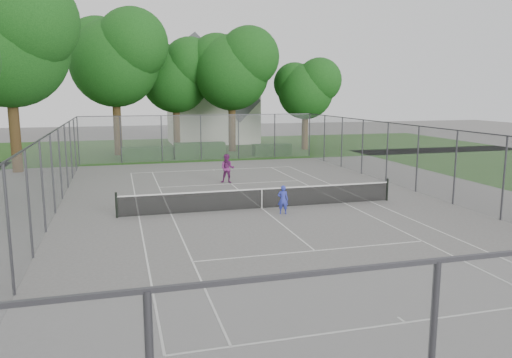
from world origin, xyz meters
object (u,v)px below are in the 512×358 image
object	(u,v)px
house	(212,100)
woman_player	(227,168)
tennis_net	(262,198)
girl_player	(283,200)

from	to	relation	value
house	woman_player	xyz separation A→B (m)	(-3.56, -23.79, -3.54)
tennis_net	woman_player	distance (m)	6.84
tennis_net	house	xyz separation A→B (m)	(3.44, 30.62, 3.87)
tennis_net	woman_player	xyz separation A→B (m)	(-0.12, 6.83, 0.34)
house	girl_player	xyz separation A→B (m)	(-2.83, -31.82, -3.75)
woman_player	house	bearing A→B (deg)	101.33
house	woman_player	world-z (taller)	house
tennis_net	girl_player	xyz separation A→B (m)	(0.61, -1.20, 0.12)
tennis_net	girl_player	distance (m)	1.35
house	girl_player	size ratio (longest dim) A/B	8.60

